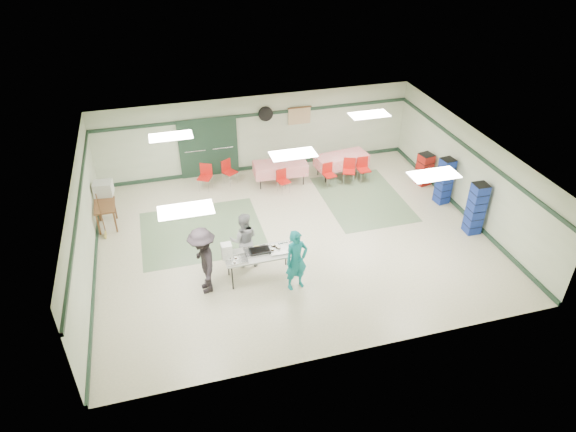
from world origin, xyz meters
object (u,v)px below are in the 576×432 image
object	(u,v)px
crate_stack_blue_a	(444,181)
printer_table	(105,208)
broom	(101,214)
chair_d	(283,179)
office_printer	(103,188)
serving_table	(260,255)
chair_loose_b	(205,174)
chair_a	(349,168)
chair_loose_a	(228,169)
volunteer_teal	(296,260)
chair_b	(329,172)
chair_c	(363,167)
volunteer_dark	(203,261)
dining_table_a	(342,160)
volunteer_grey	(244,240)
crate_stack_blue_b	(476,209)
crate_stack_red	(424,169)
dining_table_b	(280,168)

from	to	relation	value
crate_stack_blue_a	printer_table	xyz separation A→B (m)	(-10.30, 1.39, -0.12)
crate_stack_blue_a	broom	xyz separation A→B (m)	(-10.38, 0.92, -0.02)
chair_d	office_printer	world-z (taller)	office_printer
serving_table	crate_stack_blue_a	bearing A→B (deg)	17.36
serving_table	chair_loose_b	bearing A→B (deg)	97.53
chair_a	chair_loose_a	bearing A→B (deg)	-173.37
volunteer_teal	chair_b	world-z (taller)	volunteer_teal
chair_c	chair_d	distance (m)	2.85
volunteer_dark	broom	size ratio (longest dim) A/B	1.27
dining_table_a	chair_loose_b	distance (m)	4.70
chair_loose_b	volunteer_dark	bearing A→B (deg)	-70.22
broom	serving_table	bearing A→B (deg)	-47.39
volunteer_grey	dining_table_a	size ratio (longest dim) A/B	0.83
volunteer_grey	volunteer_dark	xyz separation A→B (m)	(-1.15, -0.77, 0.13)
chair_loose_a	crate_stack_blue_b	distance (m)	7.99
volunteer_teal	crate_stack_red	world-z (taller)	volunteer_teal
volunteer_teal	dining_table_a	bearing A→B (deg)	46.58
chair_c	broom	xyz separation A→B (m)	(-8.49, -1.11, 0.23)
volunteer_dark	chair_b	size ratio (longest dim) A/B	2.28
dining_table_a	broom	bearing A→B (deg)	-175.61
chair_a	chair_d	xyz separation A→B (m)	(-2.34, -0.01, -0.06)
volunteer_dark	broom	distance (m)	4.03
chair_d	chair_a	bearing A→B (deg)	-14.65
chair_a	broom	world-z (taller)	broom
serving_table	chair_b	bearing A→B (deg)	50.59
chair_loose_a	crate_stack_blue_a	world-z (taller)	crate_stack_blue_a
chair_loose_b	printer_table	size ratio (longest dim) A/B	0.96
crate_stack_blue_a	office_printer	distance (m)	10.50
crate_stack_blue_a	crate_stack_blue_b	bearing A→B (deg)	-90.00
dining_table_a	chair_loose_a	size ratio (longest dim) A/B	2.23
dining_table_b	chair_b	distance (m)	1.63
volunteer_grey	dining_table_a	world-z (taller)	volunteer_grey
crate_stack_blue_b	office_printer	bearing A→B (deg)	159.89
chair_b	printer_table	world-z (taller)	chair_b
volunteer_dark	chair_c	world-z (taller)	volunteer_dark
chair_b	chair_loose_a	distance (m)	3.39
chair_c	office_printer	xyz separation A→B (m)	(-8.41, -0.00, 0.44)
volunteer_teal	crate_stack_blue_b	distance (m)	5.73
chair_b	crate_stack_blue_a	distance (m)	3.74
serving_table	dining_table_b	xyz separation A→B (m)	(1.78, 4.69, -0.15)
dining_table_b	chair_loose_a	size ratio (longest dim) A/B	2.14
dining_table_b	broom	bearing A→B (deg)	-160.57
chair_loose_b	crate_stack_blue_b	distance (m)	8.52
chair_b	crate_stack_blue_b	size ratio (longest dim) A/B	0.50
crate_stack_blue_a	printer_table	distance (m)	10.39
printer_table	office_printer	xyz separation A→B (m)	(0.00, 0.63, 0.31)
printer_table	broom	distance (m)	0.49
chair_d	chair_loose_b	xyz separation A→B (m)	(-2.42, 0.85, 0.06)
dining_table_b	volunteer_dark	bearing A→B (deg)	-120.53
chair_c	crate_stack_red	xyz separation A→B (m)	(1.89, -0.78, 0.04)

